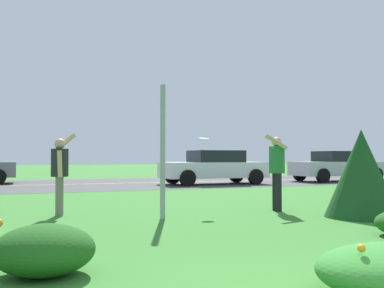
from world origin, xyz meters
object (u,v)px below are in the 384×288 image
at_px(sign_post_by_roadside, 163,152).
at_px(car_silver_leftmost, 338,166).
at_px(frisbee_white, 204,139).
at_px(person_catcher_green_shirt, 277,167).
at_px(person_thrower_dark_shirt, 60,170).
at_px(car_white_center_left, 214,167).

distance_m(sign_post_by_roadside, car_silver_leftmost, 15.53).
height_order(sign_post_by_roadside, frisbee_white, sign_post_by_roadside).
xyz_separation_m(sign_post_by_roadside, frisbee_white, (1.21, 0.85, 0.29)).
height_order(person_catcher_green_shirt, frisbee_white, person_catcher_green_shirt).
xyz_separation_m(person_catcher_green_shirt, frisbee_white, (-1.51, 0.51, 0.60)).
bearing_deg(frisbee_white, car_silver_leftmost, 39.19).
relative_size(sign_post_by_roadside, car_silver_leftmost, 0.56).
bearing_deg(sign_post_by_roadside, frisbee_white, 35.24).
bearing_deg(car_silver_leftmost, person_thrower_dark_shirt, -148.39).
distance_m(person_thrower_dark_shirt, car_silver_leftmost, 16.25).
xyz_separation_m(person_catcher_green_shirt, car_white_center_left, (2.80, 9.38, -0.22)).
distance_m(frisbee_white, car_white_center_left, 9.90).
xyz_separation_m(person_thrower_dark_shirt, car_silver_leftmost, (13.84, 8.52, -0.18)).
bearing_deg(person_catcher_green_shirt, sign_post_by_roadside, -172.74).
height_order(car_silver_leftmost, car_white_center_left, same).
xyz_separation_m(sign_post_by_roadside, car_silver_leftmost, (12.09, 9.73, -0.53)).
bearing_deg(frisbee_white, person_catcher_green_shirt, -18.56).
bearing_deg(car_white_center_left, person_catcher_green_shirt, -106.64).
height_order(person_thrower_dark_shirt, car_silver_leftmost, person_thrower_dark_shirt).
bearing_deg(car_white_center_left, car_silver_leftmost, 0.00).
height_order(person_catcher_green_shirt, car_silver_leftmost, person_catcher_green_shirt).
xyz_separation_m(car_silver_leftmost, car_white_center_left, (-6.57, 0.00, 0.00)).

